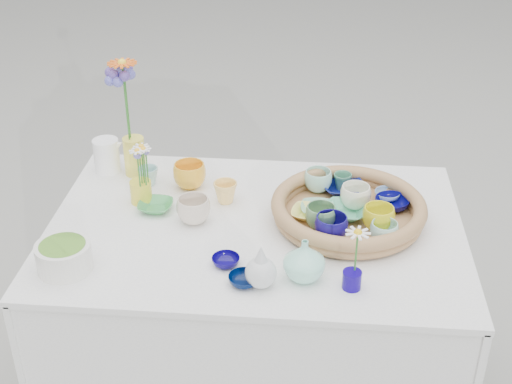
{
  "coord_description": "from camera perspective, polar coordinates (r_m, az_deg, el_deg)",
  "views": [
    {
      "loc": [
        0.16,
        -1.82,
        1.94
      ],
      "look_at": [
        0.0,
        0.02,
        0.87
      ],
      "focal_mm": 50.0,
      "sensor_mm": 36.0,
      "label": 1
    }
  ],
  "objects": [
    {
      "name": "daisy_posy",
      "position": [
        2.23,
        -9.24,
        2.35
      ],
      "size": [
        0.09,
        0.09,
        0.15
      ],
      "primitive_type": null,
      "rotation": [
        0.0,
        0.0,
        -0.09
      ],
      "color": "white",
      "rests_on": "daisy_cup"
    },
    {
      "name": "tray_ceramic_1",
      "position": [
        2.25,
        10.83,
        -0.9
      ],
      "size": [
        0.11,
        0.11,
        0.03
      ],
      "primitive_type": "imported",
      "rotation": [
        0.0,
        0.0,
        -0.02
      ],
      "color": "#060551",
      "rests_on": "wicker_tray"
    },
    {
      "name": "tray_ceramic_11",
      "position": [
        2.08,
        10.2,
        -3.2
      ],
      "size": [
        0.1,
        0.1,
        0.06
      ],
      "primitive_type": "imported",
      "rotation": [
        0.0,
        0.0,
        0.26
      ],
      "color": "#9BCEC1",
      "rests_on": "wicker_tray"
    },
    {
      "name": "tray_ceramic_0",
      "position": [
        2.32,
        6.97,
        0.35
      ],
      "size": [
        0.15,
        0.15,
        0.03
      ],
      "primitive_type": "imported",
      "rotation": [
        0.0,
        0.0,
        0.15
      ],
      "color": "navy",
      "rests_on": "wicker_tray"
    },
    {
      "name": "loose_ceramic_5",
      "position": [
        2.4,
        -8.61,
        1.26
      ],
      "size": [
        0.08,
        0.08,
        0.06
      ],
      "primitive_type": "imported",
      "rotation": [
        0.0,
        0.0,
        0.17
      ],
      "color": "#93C1BC",
      "rests_on": "display_table"
    },
    {
      "name": "loose_ceramic_3",
      "position": [
        2.18,
        -5.02,
        -1.46
      ],
      "size": [
        0.12,
        0.12,
        0.08
      ],
      "primitive_type": "imported",
      "rotation": [
        0.0,
        0.0,
        0.24
      ],
      "color": "beige",
      "rests_on": "display_table"
    },
    {
      "name": "loose_ceramic_2",
      "position": [
        2.26,
        -8.04,
        -1.14
      ],
      "size": [
        0.11,
        0.11,
        0.03
      ],
      "primitive_type": "imported",
      "rotation": [
        0.0,
        0.0,
        -0.04
      ],
      "color": "#3E984F",
      "rests_on": "display_table"
    },
    {
      "name": "wicker_tray",
      "position": [
        2.19,
        7.39,
        -1.44
      ],
      "size": [
        0.47,
        0.47,
        0.08
      ],
      "primitive_type": null,
      "color": "#956337",
      "rests_on": "display_table"
    },
    {
      "name": "white_pitcher",
      "position": [
        2.5,
        -11.86,
        2.86
      ],
      "size": [
        0.14,
        0.12,
        0.12
      ],
      "primitive_type": null,
      "rotation": [
        0.0,
        0.0,
        0.27
      ],
      "color": "white",
      "rests_on": "display_table"
    },
    {
      "name": "loose_ceramic_0",
      "position": [
        2.36,
        -5.33,
        1.34
      ],
      "size": [
        0.11,
        0.11,
        0.09
      ],
      "primitive_type": "imported",
      "rotation": [
        0.0,
        0.0,
        0.03
      ],
      "color": "gold",
      "rests_on": "display_table"
    },
    {
      "name": "loose_ceramic_4",
      "position": [
        2.0,
        -2.43,
        -5.54
      ],
      "size": [
        0.09,
        0.09,
        0.02
      ],
      "primitive_type": "imported",
      "rotation": [
        0.0,
        0.0,
        0.22
      ],
      "color": "#090153",
      "rests_on": "display_table"
    },
    {
      "name": "loose_ceramic_1",
      "position": [
        2.27,
        -2.46,
        -0.01
      ],
      "size": [
        0.1,
        0.1,
        0.07
      ],
      "primitive_type": "imported",
      "rotation": [
        0.0,
        0.0,
        -0.3
      ],
      "color": "#FFCF6B",
      "rests_on": "display_table"
    },
    {
      "name": "hydrangea",
      "position": [
        2.39,
        -10.26,
        6.67
      ],
      "size": [
        0.1,
        0.1,
        0.3
      ],
      "primitive_type": null,
      "rotation": [
        0.0,
        0.0,
        -0.14
      ],
      "color": "#553E98",
      "rests_on": "tall_vase_yellow"
    },
    {
      "name": "loose_ceramic_6",
      "position": [
        1.92,
        -0.98,
        -7.04
      ],
      "size": [
        0.11,
        0.11,
        0.03
      ],
      "primitive_type": "imported",
      "rotation": [
        0.0,
        0.0,
        0.41
      ],
      "color": "#000E36",
      "rests_on": "display_table"
    },
    {
      "name": "tray_ceramic_7",
      "position": [
        2.23,
        7.96,
        -0.38
      ],
      "size": [
        0.1,
        0.1,
        0.07
      ],
      "primitive_type": "imported",
      "rotation": [
        0.0,
        0.0,
        -0.09
      ],
      "color": "white",
      "rests_on": "wicker_tray"
    },
    {
      "name": "tray_ceramic_8",
      "position": [
        2.3,
        10.47,
        -0.23
      ],
      "size": [
        0.1,
        0.1,
        0.03
      ],
      "primitive_type": "imported",
      "rotation": [
        0.0,
        0.0,
        0.33
      ],
      "color": "#88B2E2",
      "rests_on": "wicker_tray"
    },
    {
      "name": "gerbera",
      "position": [
        2.37,
        -10.37,
        7.07
      ],
      "size": [
        0.12,
        0.12,
        0.29
      ],
      "primitive_type": null,
      "rotation": [
        0.0,
        0.0,
        0.15
      ],
      "color": "orange",
      "rests_on": "tall_vase_yellow"
    },
    {
      "name": "tray_ceramic_6",
      "position": [
        2.31,
        4.99,
        0.91
      ],
      "size": [
        0.11,
        0.11,
        0.07
      ],
      "primitive_type": "imported",
      "rotation": [
        0.0,
        0.0,
        -0.21
      ],
      "color": "#9DDCC4",
      "rests_on": "wicker_tray"
    },
    {
      "name": "tall_vase_yellow",
      "position": [
        2.46,
        -9.69,
        2.85
      ],
      "size": [
        0.09,
        0.09,
        0.14
      ],
      "primitive_type": "cylinder",
      "rotation": [
        0.0,
        0.0,
        0.21
      ],
      "color": "#F6E74C",
      "rests_on": "display_table"
    },
    {
      "name": "tray_ceramic_12",
      "position": [
        2.33,
        6.93,
        0.84
      ],
      "size": [
        0.06,
        0.06,
        0.06
      ],
      "primitive_type": "imported",
      "rotation": [
        0.0,
        0.0,
        -0.04
      ],
      "color": "#468867",
      "rests_on": "wicker_tray"
    },
    {
      "name": "daisy_cup",
      "position": [
        2.3,
        -9.18,
        0.02
      ],
      "size": [
        0.08,
        0.08,
        0.07
      ],
      "primitive_type": "cylinder",
      "rotation": [
        0.0,
        0.0,
        0.19
      ],
      "color": "yellow",
      "rests_on": "display_table"
    },
    {
      "name": "single_daisy",
      "position": [
        1.88,
        8.03,
        -4.75
      ],
      "size": [
        0.1,
        0.1,
        0.14
      ],
      "primitive_type": null,
      "rotation": [
        0.0,
        0.0,
        -0.38
      ],
      "color": "white",
      "rests_on": "bud_vase_cobalt"
    },
    {
      "name": "bud_vase_seafoam",
      "position": [
        1.92,
        3.89,
        -5.43
      ],
      "size": [
        0.14,
        0.14,
        0.12
      ],
      "primitive_type": "imported",
      "rotation": [
        0.0,
        0.0,
        -0.32
      ],
      "color": "#98E7CD",
      "rests_on": "display_table"
    },
    {
      "name": "tray_ceramic_3",
      "position": [
        2.19,
        7.17,
        -1.58
      ],
      "size": [
        0.15,
        0.15,
        0.03
      ],
      "primitive_type": "imported",
      "rotation": [
        0.0,
        0.0,
        -0.21
      ],
      "color": "#4DA27D",
      "rests_on": "wicker_tray"
    },
    {
      "name": "tray_ceramic_10",
      "position": [
        2.17,
        4.23,
        -1.72
      ],
      "size": [
        0.12,
        0.12,
        0.03
      ],
      "primitive_type": "imported",
      "rotation": [
        0.0,
        0.0,
        -0.21
      ],
      "color": "#FFEE6C",
      "rests_on": "wicker_tray"
    },
    {
      "name": "tray_ceramic_9",
      "position": [
        2.06,
        6.04,
        -2.88
      ],
      "size": [
        0.11,
        0.11,
        0.08
      ],
      "primitive_type": "imported",
      "rotation": [
        0.0,
        0.0,
        0.11
      ],
      "color": "#10095B",
      "rests_on": "wicker_tray"
    },
    {
      "name": "tray_ceramic_5",
      "position": [
        2.2,
        4.93,
        -1.37
      ],
      "size": [
        0.1,
        0.1,
        0.03
      ],
      "primitive_type": "imported",
      "rotation": [
        0.0,
        0.0,
        0.02
      ],
      "color": "#7DC5A3",
      "rests_on": "wicker_tray"
    },
    {
      "name": "tray_ceramic_2",
      "position": [
        2.13,
        9.76,
        -2.1
      ],
      "size": [
        0.11,
        0.11,
        0.08
      ],
      "primitive_type": "imported",
      "rotation": [
        0.0,
        0.0,
        -0.22
      ],
      "color": "yellow",
      "rests_on": "wicker_tray"
    },
    {
      "name": "fluted_bowl",
      "position": [
        2.03,
        -15.11,
        -5.03
      ],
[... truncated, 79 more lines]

